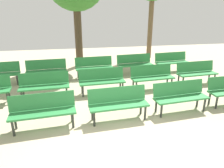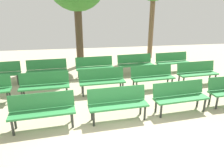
% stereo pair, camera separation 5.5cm
% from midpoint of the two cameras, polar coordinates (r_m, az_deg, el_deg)
% --- Properties ---
extents(ground_plane, '(24.12, 24.12, 0.00)m').
position_cam_midpoint_polar(ground_plane, '(4.64, 6.68, -18.56)').
color(ground_plane, '#BCAD8E').
extents(bench_r0_c1, '(1.63, 0.61, 0.87)m').
position_cam_midpoint_polar(bench_r0_c1, '(5.53, -18.17, -6.47)').
color(bench_r0_c1, '#2D8442').
rests_on(bench_r0_c1, ground_plane).
extents(bench_r0_c2, '(1.63, 0.58, 0.87)m').
position_cam_midpoint_polar(bench_r0_c2, '(5.63, 1.86, -4.87)').
color(bench_r0_c2, '#2D8442').
rests_on(bench_r0_c2, ground_plane).
extents(bench_r0_c3, '(1.64, 0.62, 0.87)m').
position_cam_midpoint_polar(bench_r0_c3, '(6.36, 18.31, -2.90)').
color(bench_r0_c3, '#2D8442').
rests_on(bench_r0_c3, ground_plane).
extents(bench_r1_c1, '(1.62, 0.55, 0.87)m').
position_cam_midpoint_polar(bench_r1_c1, '(7.24, -17.73, 0.01)').
color(bench_r1_c1, '#2D8442').
rests_on(bench_r1_c1, ground_plane).
extents(bench_r1_c2, '(1.62, 0.55, 0.87)m').
position_cam_midpoint_polar(bench_r1_c2, '(7.35, -2.54, 1.31)').
color(bench_r1_c2, '#2D8442').
rests_on(bench_r1_c2, ground_plane).
extents(bench_r1_c3, '(1.63, 0.60, 0.87)m').
position_cam_midpoint_polar(bench_r1_c3, '(7.88, 11.15, 2.26)').
color(bench_r1_c3, '#2D8442').
rests_on(bench_r1_c3, ground_plane).
extents(bench_r1_c4, '(1.63, 0.58, 0.87)m').
position_cam_midpoint_polar(bench_r1_c4, '(8.88, 22.35, 3.15)').
color(bench_r1_c4, '#2D8442').
rests_on(bench_r1_c4, ground_plane).
extents(bench_r2_c1, '(1.62, 0.56, 0.87)m').
position_cam_midpoint_polar(bench_r2_c1, '(8.97, -17.19, 3.94)').
color(bench_r2_c1, '#2D8442').
rests_on(bench_r2_c1, ground_plane).
extents(bench_r2_c2, '(1.62, 0.57, 0.87)m').
position_cam_midpoint_polar(bench_r2_c2, '(9.07, -4.61, 4.98)').
color(bench_r2_c2, '#2D8442').
rests_on(bench_r2_c2, ground_plane).
extents(bench_r2_c3, '(1.63, 0.60, 0.87)m').
position_cam_midpoint_polar(bench_r2_c3, '(9.58, 6.51, 5.76)').
color(bench_r2_c3, '#2D8442').
rests_on(bench_r2_c3, ground_plane).
extents(bench_r2_c4, '(1.64, 0.62, 0.87)m').
position_cam_midpoint_polar(bench_r2_c4, '(10.32, 16.27, 6.12)').
color(bench_r2_c4, '#2D8442').
rests_on(bench_r2_c4, ground_plane).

